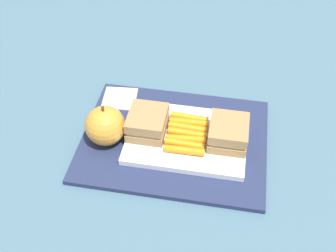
{
  "coord_description": "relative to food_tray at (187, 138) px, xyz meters",
  "views": [
    {
      "loc": [
        -0.09,
        0.58,
        0.63
      ],
      "look_at": [
        0.01,
        0.0,
        0.04
      ],
      "focal_mm": 46.15,
      "sensor_mm": 36.0,
      "label": 1
    }
  ],
  "objects": [
    {
      "name": "lunchbag_mat",
      "position": [
        0.03,
        0.0,
        -0.01
      ],
      "size": [
        0.36,
        0.28,
        0.01
      ],
      "primitive_type": "cube",
      "color": "navy",
      "rests_on": "ground_plane"
    },
    {
      "name": "paper_napkin",
      "position": [
        0.16,
        -0.1,
        -0.0
      ],
      "size": [
        0.08,
        0.08,
        0.0
      ],
      "primitive_type": "cube",
      "rotation": [
        0.0,
        0.0,
        0.09
      ],
      "color": "white",
      "rests_on": "lunchbag_mat"
    },
    {
      "name": "sandwich_half_right",
      "position": [
        0.08,
        0.0,
        0.03
      ],
      "size": [
        0.07,
        0.08,
        0.04
      ],
      "color": "#9E7A4C",
      "rests_on": "food_tray"
    },
    {
      "name": "food_tray",
      "position": [
        0.0,
        0.0,
        0.0
      ],
      "size": [
        0.23,
        0.17,
        0.01
      ],
      "primitive_type": "cube",
      "color": "white",
      "rests_on": "lunchbag_mat"
    },
    {
      "name": "sandwich_half_left",
      "position": [
        -0.08,
        0.0,
        0.03
      ],
      "size": [
        0.07,
        0.08,
        0.04
      ],
      "color": "#9E7A4C",
      "rests_on": "food_tray"
    },
    {
      "name": "apple",
      "position": [
        0.15,
        0.03,
        0.03
      ],
      "size": [
        0.08,
        0.08,
        0.09
      ],
      "color": "gold",
      "rests_on": "lunchbag_mat"
    },
    {
      "name": "ground_plane",
      "position": [
        0.03,
        0.0,
        -0.02
      ],
      "size": [
        2.4,
        2.4,
        0.0
      ],
      "primitive_type": "plane",
      "color": "#42667A"
    },
    {
      "name": "carrot_sticks_bundle",
      "position": [
        0.0,
        -0.0,
        0.01
      ],
      "size": [
        0.08,
        0.1,
        0.02
      ],
      "color": "orange",
      "rests_on": "food_tray"
    }
  ]
}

